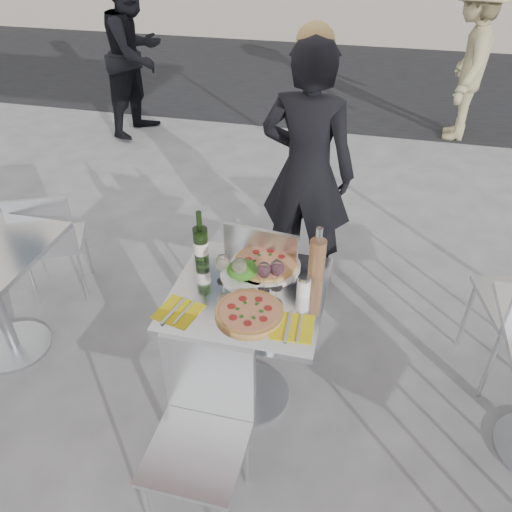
% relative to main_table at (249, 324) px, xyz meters
% --- Properties ---
extents(ground, '(80.00, 80.00, 0.00)m').
position_rel_main_table_xyz_m(ground, '(0.00, 0.00, -0.54)').
color(ground, '#5F5F61').
extents(street_asphalt, '(24.00, 5.00, 0.00)m').
position_rel_main_table_xyz_m(street_asphalt, '(0.00, 6.50, -0.54)').
color(street_asphalt, black).
rests_on(street_asphalt, ground).
extents(main_table, '(0.72, 0.72, 0.75)m').
position_rel_main_table_xyz_m(main_table, '(0.00, 0.00, 0.00)').
color(main_table, '#B7BABF').
rests_on(main_table, ground).
extents(chair_far, '(0.45, 0.46, 0.89)m').
position_rel_main_table_xyz_m(chair_far, '(-0.01, 0.43, -0.01)').
color(chair_far, silver).
rests_on(chair_far, ground).
extents(chair_near, '(0.39, 0.40, 0.86)m').
position_rel_main_table_xyz_m(chair_near, '(-0.05, -0.58, -0.03)').
color(chair_near, silver).
rests_on(chair_near, ground).
extents(side_chair_lfar, '(0.50, 0.50, 0.82)m').
position_rel_main_table_xyz_m(side_chair_lfar, '(-1.46, 0.53, -0.05)').
color(side_chair_lfar, silver).
rests_on(side_chair_lfar, ground).
extents(woman_diner, '(0.66, 0.48, 1.69)m').
position_rel_main_table_xyz_m(woman_diner, '(0.10, 1.13, 0.30)').
color(woman_diner, black).
rests_on(woman_diner, ground).
extents(pedestrian_a, '(0.82, 0.97, 1.76)m').
position_rel_main_table_xyz_m(pedestrian_a, '(-2.19, 3.52, 0.34)').
color(pedestrian_a, black).
rests_on(pedestrian_a, ground).
extents(pedestrian_b, '(0.73, 1.15, 1.69)m').
position_rel_main_table_xyz_m(pedestrian_b, '(1.36, 4.22, 0.31)').
color(pedestrian_b, tan).
rests_on(pedestrian_b, ground).
extents(pizza_near, '(0.31, 0.31, 0.02)m').
position_rel_main_table_xyz_m(pizza_near, '(0.04, -0.15, 0.22)').
color(pizza_near, tan).
rests_on(pizza_near, main_table).
extents(pizza_far, '(0.36, 0.36, 0.03)m').
position_rel_main_table_xyz_m(pizza_far, '(0.03, 0.21, 0.23)').
color(pizza_far, white).
rests_on(pizza_far, main_table).
extents(salad_plate, '(0.22, 0.22, 0.09)m').
position_rel_main_table_xyz_m(salad_plate, '(-0.05, 0.10, 0.25)').
color(salad_plate, white).
rests_on(salad_plate, main_table).
extents(wine_bottle, '(0.07, 0.08, 0.29)m').
position_rel_main_table_xyz_m(wine_bottle, '(-0.29, 0.17, 0.32)').
color(wine_bottle, '#26481B').
rests_on(wine_bottle, main_table).
extents(carafe, '(0.08, 0.08, 0.29)m').
position_rel_main_table_xyz_m(carafe, '(0.29, 0.17, 0.33)').
color(carafe, tan).
rests_on(carafe, main_table).
extents(sugar_shaker, '(0.06, 0.06, 0.11)m').
position_rel_main_table_xyz_m(sugar_shaker, '(0.26, 0.04, 0.26)').
color(sugar_shaker, white).
rests_on(sugar_shaker, main_table).
extents(wineglass_white_a, '(0.07, 0.07, 0.16)m').
position_rel_main_table_xyz_m(wineglass_white_a, '(-0.14, 0.04, 0.32)').
color(wineglass_white_a, white).
rests_on(wineglass_white_a, main_table).
extents(wineglass_white_b, '(0.07, 0.07, 0.16)m').
position_rel_main_table_xyz_m(wineglass_white_b, '(-0.05, 0.03, 0.32)').
color(wineglass_white_b, white).
rests_on(wineglass_white_b, main_table).
extents(wineglass_red_a, '(0.07, 0.07, 0.16)m').
position_rel_main_table_xyz_m(wineglass_red_a, '(0.07, 0.03, 0.32)').
color(wineglass_red_a, white).
rests_on(wineglass_red_a, main_table).
extents(wineglass_red_b, '(0.07, 0.07, 0.16)m').
position_rel_main_table_xyz_m(wineglass_red_b, '(0.12, 0.06, 0.32)').
color(wineglass_red_b, white).
rests_on(wineglass_red_b, main_table).
extents(napkin_left, '(0.21, 0.21, 0.01)m').
position_rel_main_table_xyz_m(napkin_left, '(-0.27, -0.22, 0.21)').
color(napkin_left, yellow).
rests_on(napkin_left, main_table).
extents(napkin_right, '(0.19, 0.20, 0.01)m').
position_rel_main_table_xyz_m(napkin_right, '(0.25, -0.19, 0.21)').
color(napkin_right, yellow).
rests_on(napkin_right, main_table).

